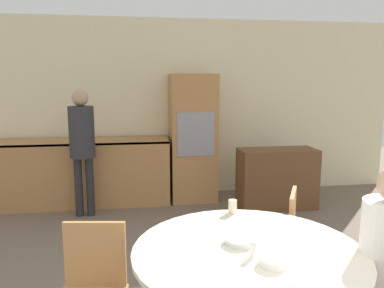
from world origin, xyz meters
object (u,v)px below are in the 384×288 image
at_px(cup, 233,206).
at_px(bowl_far, 240,241).
at_px(sideboard, 277,178).
at_px(bowl_near, 274,261).
at_px(dining_table, 247,287).
at_px(person_standing, 82,139).
at_px(oven_unit, 193,138).
at_px(chair_far_left, 92,287).
at_px(chair_far_right, 279,235).
at_px(bowl_centre, 304,288).

distance_m(cup, bowl_far, 0.52).
xyz_separation_m(sideboard, bowl_near, (-1.19, -2.98, 0.38)).
bearing_deg(bowl_near, dining_table, 109.07).
height_order(dining_table, person_standing, person_standing).
xyz_separation_m(sideboard, person_standing, (-2.54, 0.05, 0.59)).
distance_m(oven_unit, chair_far_left, 3.31).
bearing_deg(oven_unit, chair_far_left, -109.33).
xyz_separation_m(chair_far_right, bowl_far, (-0.53, -0.70, 0.30)).
relative_size(chair_far_left, cup, 8.88).
height_order(chair_far_left, bowl_far, chair_far_left).
bearing_deg(sideboard, bowl_far, -115.52).
height_order(person_standing, bowl_far, person_standing).
distance_m(dining_table, chair_far_right, 0.92).
bearing_deg(chair_far_left, bowl_far, -1.41).
xyz_separation_m(sideboard, bowl_far, (-1.29, -2.70, 0.38)).
height_order(sideboard, bowl_near, bowl_near).
bearing_deg(dining_table, cup, 83.96).
bearing_deg(cup, bowl_centre, -87.12).
height_order(dining_table, bowl_near, bowl_near).
distance_m(chair_far_right, bowl_far, 0.93).
bearing_deg(dining_table, chair_far_right, 57.27).
bearing_deg(bowl_far, sideboard, 64.48).
xyz_separation_m(dining_table, chair_far_left, (-0.89, 0.22, -0.05)).
relative_size(chair_far_left, bowl_near, 5.61).
xyz_separation_m(dining_table, cup, (0.06, 0.58, 0.28)).
relative_size(person_standing, cup, 16.68).
bearing_deg(bowl_centre, person_standing, 112.89).
height_order(oven_unit, bowl_far, oven_unit).
xyz_separation_m(dining_table, chair_far_right, (0.50, 0.77, -0.05)).
distance_m(chair_far_right, person_standing, 2.76).
bearing_deg(cup, sideboard, 61.28).
bearing_deg(person_standing, dining_table, -65.71).
bearing_deg(sideboard, chair_far_right, -110.93).
bearing_deg(person_standing, chair_far_right, -49.13).
bearing_deg(chair_far_left, chair_far_right, 30.17).
relative_size(chair_far_right, cup, 8.88).
relative_size(chair_far_left, chair_far_right, 1.00).
bearing_deg(chair_far_right, person_standing, -111.82).
distance_m(sideboard, chair_far_left, 3.34).
bearing_deg(bowl_near, cup, 90.71).
height_order(dining_table, chair_far_left, chair_far_left).
xyz_separation_m(chair_far_left, bowl_near, (0.96, -0.43, 0.30)).
relative_size(oven_unit, sideboard, 1.75).
xyz_separation_m(oven_unit, sideboard, (1.07, -0.55, -0.50)).
bearing_deg(chair_far_right, cup, -38.75).
bearing_deg(bowl_centre, dining_table, 103.81).
bearing_deg(bowl_near, bowl_far, 109.75).
bearing_deg(oven_unit, bowl_far, -93.91).
xyz_separation_m(sideboard, dining_table, (-1.26, -2.77, 0.13)).
distance_m(oven_unit, chair_far_right, 2.60).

